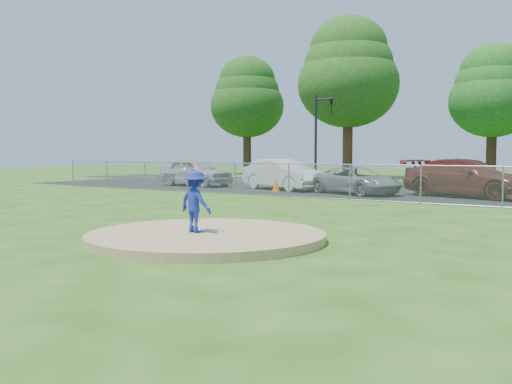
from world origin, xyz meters
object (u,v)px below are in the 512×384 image
(tree_far_left, at_px, (247,97))
(pitcher, at_px, (196,202))
(tree_center, at_px, (493,90))
(parked_car_silver, at_px, (195,172))
(parked_car_darkred, at_px, (468,178))
(parked_car_gray, at_px, (357,181))
(tree_left, at_px, (348,72))
(parked_car_white, at_px, (283,174))
(traffic_signal_left, at_px, (319,131))
(traffic_cone, at_px, (276,184))

(tree_far_left, relative_size, pitcher, 7.71)
(tree_center, bearing_deg, tree_far_left, -177.27)
(parked_car_silver, distance_m, parked_car_darkred, 15.57)
(tree_center, xyz_separation_m, pitcher, (0.80, -34.15, -5.57))
(pitcher, bearing_deg, parked_car_gray, -71.42)
(tree_left, distance_m, parked_car_gray, 19.21)
(parked_car_silver, height_order, parked_car_gray, parked_car_silver)
(parked_car_silver, bearing_deg, parked_car_white, -85.52)
(tree_center, relative_size, parked_car_silver, 2.02)
(traffic_signal_left, bearing_deg, parked_car_darkred, -28.53)
(parked_car_white, distance_m, parked_car_darkred, 9.42)
(tree_far_left, height_order, parked_car_gray, tree_far_left)
(tree_left, bearing_deg, parked_car_silver, -100.75)
(traffic_signal_left, xyz_separation_m, parked_car_gray, (5.63, -6.80, -2.71))
(tree_left, xyz_separation_m, parked_car_silver, (-2.85, -15.00, -7.40))
(parked_car_gray, bearing_deg, tree_far_left, 68.83)
(parked_car_silver, bearing_deg, pitcher, -134.34)
(tree_far_left, distance_m, parked_car_gray, 26.71)
(pitcher, bearing_deg, tree_far_left, -48.92)
(tree_center, height_order, parked_car_white, tree_center)
(parked_car_silver, relative_size, parked_car_darkred, 0.83)
(parked_car_silver, bearing_deg, traffic_cone, -99.09)
(tree_left, distance_m, parked_car_darkred, 20.79)
(parked_car_silver, bearing_deg, traffic_signal_left, -34.82)
(parked_car_gray, bearing_deg, traffic_signal_left, 61.79)
(tree_left, height_order, parked_car_silver, tree_left)
(tree_far_left, height_order, tree_left, tree_left)
(tree_center, relative_size, traffic_signal_left, 1.76)
(tree_far_left, bearing_deg, parked_car_white, -50.09)
(parked_car_silver, height_order, parked_car_white, parked_car_silver)
(pitcher, height_order, parked_car_silver, parked_car_silver)
(tree_left, distance_m, traffic_cone, 18.91)
(traffic_cone, height_order, parked_car_darkred, parked_car_darkred)
(tree_far_left, height_order, parked_car_silver, tree_far_left)
(parked_car_white, bearing_deg, parked_car_silver, 106.64)
(tree_far_left, distance_m, traffic_signal_left, 17.60)
(tree_left, height_order, pitcher, tree_left)
(tree_left, bearing_deg, parked_car_white, -77.65)
(traffic_signal_left, relative_size, parked_car_white, 1.12)
(traffic_signal_left, relative_size, parked_car_silver, 1.15)
(tree_left, xyz_separation_m, parked_car_darkred, (12.72, -14.70, -7.38))
(parked_car_silver, xyz_separation_m, parked_car_darkred, (15.57, 0.30, 0.02))
(parked_car_silver, relative_size, parked_car_gray, 1.04)
(tree_center, xyz_separation_m, parked_car_white, (-6.69, -18.11, -5.64))
(traffic_signal_left, bearing_deg, tree_left, 103.96)
(traffic_cone, distance_m, parked_car_silver, 7.01)
(tree_center, bearing_deg, parked_car_white, -110.28)
(tree_left, height_order, parked_car_gray, tree_left)
(pitcher, height_order, traffic_cone, pitcher)
(parked_car_gray, bearing_deg, parked_car_white, 103.54)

